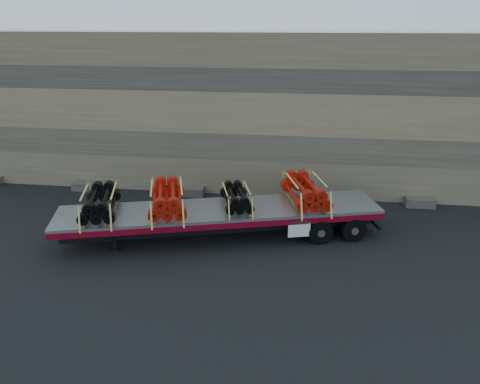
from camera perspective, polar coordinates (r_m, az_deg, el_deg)
The scene contains 7 objects.
ground at distance 16.63m, azimuth 0.32°, elevation -6.49°, with size 120.00×120.00×0.00m, color black.
rock_wall at distance 21.67m, azimuth 2.63°, elevation 9.68°, with size 44.00×3.00×7.00m, color #7A6B54.
trailer at distance 16.97m, azimuth -2.44°, elevation -3.79°, with size 11.49×2.21×1.15m, color #B0B3B8, non-canonical shape.
bundle_front at distance 16.71m, azimuth -16.67°, elevation -1.38°, with size 1.18×2.37×0.84m, color black, non-canonical shape.
bundle_midfront at distance 16.51m, azimuth -8.87°, elevation -0.92°, with size 1.25×2.50×0.89m, color #B41709, non-canonical shape.
bundle_midrear at distance 16.68m, azimuth -0.45°, elevation -0.79°, with size 0.97×1.95×0.69m, color black, non-canonical shape.
bundle_rear at distance 17.16m, azimuth 7.94°, elevation -0.01°, with size 1.26×2.52×0.89m, color #B41709, non-canonical shape.
Camera 1 is at (1.94, -14.71, 7.52)m, focal length 35.00 mm.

